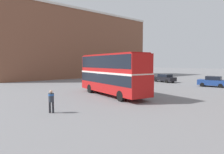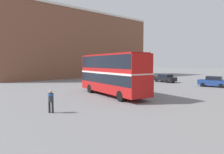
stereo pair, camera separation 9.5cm
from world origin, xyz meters
The scene contains 6 objects.
ground_plane centered at (0.00, 0.00, 0.00)m, with size 240.00×240.00×0.00m, color slate.
building_row_left centered at (-28.32, 13.06, 8.17)m, with size 10.56×39.24×16.32m.
double_decker_bus centered at (0.33, 0.15, 2.62)m, with size 10.62×3.99×4.58m.
pedestrian_foreground centered at (3.37, -8.22, 1.02)m, with size 0.58×0.58×1.66m.
parked_car_kerb_near centered at (4.05, 17.07, 0.81)m, with size 4.31×2.72×1.62m.
parked_car_kerb_far centered at (-5.04, 17.74, 0.77)m, with size 4.67×2.42×1.52m.
Camera 1 is at (17.02, -14.12, 3.61)m, focal length 32.00 mm.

